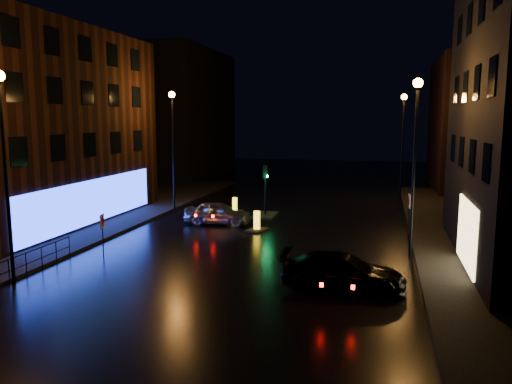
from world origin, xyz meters
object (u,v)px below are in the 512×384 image
dark_sedan (343,272)px  road_sign_right (409,205)px  bollard_near (257,227)px  bollard_far (235,209)px  traffic_signal (265,209)px  silver_hatchback (218,213)px  road_sign_left (102,225)px

dark_sedan → road_sign_right: bearing=-16.9°
dark_sedan → bollard_near: bearing=31.8°
dark_sedan → bollard_far: dark_sedan is taller
traffic_signal → bollard_near: size_ratio=2.22×
silver_hatchback → traffic_signal: bearing=-37.4°
dark_sedan → bollard_far: 16.44m
silver_hatchback → road_sign_left: 8.81m
traffic_signal → road_sign_right: 9.86m
bollard_near → dark_sedan: bearing=-41.4°
bollard_near → road_sign_right: size_ratio=0.65×
bollard_near → road_sign_left: size_ratio=0.76×
traffic_signal → road_sign_left: size_ratio=1.70×
traffic_signal → road_sign_right: (9.10, -3.58, 1.28)m
road_sign_left → road_sign_right: size_ratio=0.86×
traffic_signal → road_sign_right: traffic_signal is taller
silver_hatchback → dark_sedan: (8.50, -10.17, -0.01)m
bollard_near → road_sign_right: 8.73m
bollard_near → road_sign_left: bearing=-113.8°
dark_sedan → road_sign_right: road_sign_right is taller
traffic_signal → bollard_far: bearing=165.3°
silver_hatchback → road_sign_right: size_ratio=1.74×
road_sign_left → road_sign_right: 16.42m
road_sign_left → road_sign_right: road_sign_right is taller
dark_sedan → bollard_near: size_ratio=3.09×
bollard_far → silver_hatchback: bearing=-83.1°
road_sign_right → dark_sedan: bearing=67.2°
silver_hatchback → road_sign_left: size_ratio=2.03×
traffic_signal → road_sign_left: bearing=-114.8°
bollard_far → road_sign_right: (11.42, -4.19, 1.54)m
bollard_near → silver_hatchback: bearing=172.3°
silver_hatchback → dark_sedan: 13.26m
silver_hatchback → road_sign_left: bearing=157.3°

